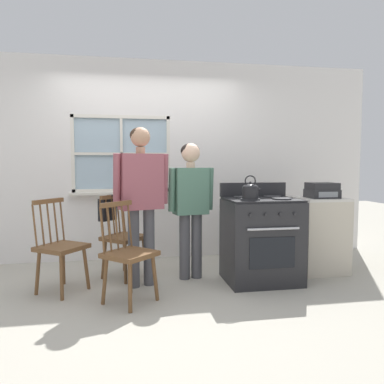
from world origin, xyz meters
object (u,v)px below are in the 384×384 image
object	(u,v)px
stove	(261,239)
side_counter	(320,235)
potted_plant	(139,185)
chair_by_window	(123,238)
chair_near_wall	(60,248)
person_elderly_left	(141,190)
handbag	(108,209)
stereo	(322,190)
person_teen_center	(191,197)
kettle	(250,190)
chair_center_cluster	(128,255)

from	to	relation	value
stove	side_counter	bearing A→B (deg)	15.00
stove	potted_plant	xyz separation A→B (m)	(-1.30, 1.19, 0.54)
chair_by_window	side_counter	world-z (taller)	chair_by_window
chair_near_wall	person_elderly_left	distance (m)	1.00
person_elderly_left	handbag	xyz separation A→B (m)	(-0.37, 0.51, -0.26)
handbag	chair_near_wall	bearing A→B (deg)	-129.17
person_elderly_left	stereo	bearing A→B (deg)	-13.66
person_teen_center	handbag	distance (m)	1.00
handbag	stereo	xyz separation A→B (m)	(2.51, -0.38, 0.21)
person_teen_center	side_counter	bearing A→B (deg)	-9.78
chair_by_window	kettle	bearing A→B (deg)	-71.19
chair_by_window	handbag	size ratio (longest dim) A/B	3.08
person_teen_center	stereo	xyz separation A→B (m)	(1.58, -0.04, 0.05)
chair_by_window	handbag	bearing A→B (deg)	90.00
person_elderly_left	stove	size ratio (longest dim) A/B	1.55
chair_by_window	potted_plant	world-z (taller)	potted_plant
chair_by_window	person_elderly_left	world-z (taller)	person_elderly_left
person_teen_center	stove	size ratio (longest dim) A/B	1.41
person_elderly_left	stove	world-z (taller)	person_elderly_left
stereo	chair_near_wall	bearing A→B (deg)	-176.76
chair_near_wall	person_elderly_left	xyz separation A→B (m)	(0.82, 0.04, 0.58)
kettle	potted_plant	bearing A→B (deg)	130.33
chair_by_window	stereo	size ratio (longest dim) A/B	2.78
person_elderly_left	potted_plant	world-z (taller)	person_elderly_left
chair_center_cluster	stove	world-z (taller)	stove
person_elderly_left	potted_plant	bearing A→B (deg)	72.22
chair_by_window	chair_center_cluster	size ratio (longest dim) A/B	1.00
handbag	potted_plant	bearing A→B (deg)	57.56
stove	side_counter	size ratio (longest dim) A/B	1.20
chair_center_cluster	person_elderly_left	distance (m)	0.75
potted_plant	stereo	world-z (taller)	potted_plant
person_elderly_left	kettle	world-z (taller)	person_elderly_left
kettle	side_counter	bearing A→B (deg)	19.37
chair_by_window	chair_center_cluster	world-z (taller)	same
chair_near_wall	handbag	size ratio (longest dim) A/B	3.08
stove	chair_near_wall	bearing A→B (deg)	179.09
chair_center_cluster	side_counter	xyz separation A→B (m)	(2.28, 0.60, -0.00)
chair_by_window	handbag	distance (m)	0.40
person_elderly_left	side_counter	world-z (taller)	person_elderly_left
stove	stereo	distance (m)	1.00
handbag	stereo	size ratio (longest dim) A/B	0.90
person_elderly_left	stereo	xyz separation A→B (m)	(2.14, 0.13, -0.04)
handbag	side_counter	world-z (taller)	handbag
kettle	person_elderly_left	bearing A→B (deg)	169.80
chair_near_wall	handbag	xyz separation A→B (m)	(0.45, 0.55, 0.32)
person_elderly_left	stereo	distance (m)	2.14
kettle	stereo	distance (m)	1.06
chair_near_wall	stove	world-z (taller)	stove
handbag	side_counter	size ratio (longest dim) A/B	0.34
person_teen_center	stove	world-z (taller)	person_teen_center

